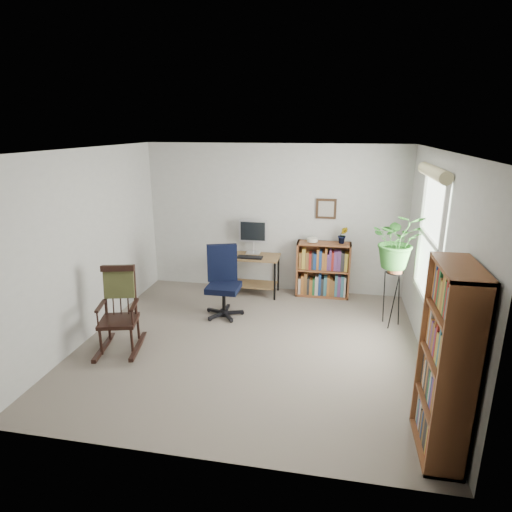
% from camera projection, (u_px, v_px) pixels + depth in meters
% --- Properties ---
extents(floor, '(4.20, 4.00, 0.00)m').
position_uv_depth(floor, '(250.00, 344.00, 5.42)').
color(floor, gray).
rests_on(floor, ground).
extents(ceiling, '(4.20, 4.00, 0.00)m').
position_uv_depth(ceiling, '(249.00, 150.00, 4.73)').
color(ceiling, silver).
rests_on(ceiling, ground).
extents(wall_back, '(4.20, 0.00, 2.40)m').
position_uv_depth(wall_back, '(274.00, 219.00, 6.96)').
color(wall_back, '#BBBBB7').
rests_on(wall_back, ground).
extents(wall_front, '(4.20, 0.00, 2.40)m').
position_uv_depth(wall_front, '(197.00, 328.00, 3.19)').
color(wall_front, '#BBBBB7').
rests_on(wall_front, ground).
extents(wall_left, '(0.00, 4.00, 2.40)m').
position_uv_depth(wall_left, '(89.00, 245.00, 5.45)').
color(wall_left, '#BBBBB7').
rests_on(wall_left, ground).
extents(wall_right, '(0.00, 4.00, 2.40)m').
position_uv_depth(wall_right, '(437.00, 264.00, 4.70)').
color(wall_right, '#BBBBB7').
rests_on(wall_right, ground).
extents(window, '(0.12, 1.20, 1.50)m').
position_uv_depth(window, '(429.00, 239.00, 4.93)').
color(window, white).
rests_on(window, wall_right).
extents(desk, '(0.90, 0.49, 0.65)m').
position_uv_depth(desk, '(252.00, 275.00, 6.98)').
color(desk, brown).
rests_on(desk, floor).
extents(monitor, '(0.46, 0.16, 0.56)m').
position_uv_depth(monitor, '(253.00, 237.00, 6.94)').
color(monitor, silver).
rests_on(monitor, desk).
extents(keyboard, '(0.40, 0.15, 0.02)m').
position_uv_depth(keyboard, '(250.00, 257.00, 6.77)').
color(keyboard, black).
rests_on(keyboard, desk).
extents(office_chair, '(0.72, 0.72, 1.04)m').
position_uv_depth(office_chair, '(223.00, 282.00, 6.09)').
color(office_chair, black).
rests_on(office_chair, floor).
extents(rocking_chair, '(0.76, 1.01, 1.05)m').
position_uv_depth(rocking_chair, '(117.00, 310.00, 5.15)').
color(rocking_chair, black).
rests_on(rocking_chair, floor).
extents(low_bookshelf, '(0.85, 0.28, 0.89)m').
position_uv_depth(low_bookshelf, '(323.00, 270.00, 6.86)').
color(low_bookshelf, brown).
rests_on(low_bookshelf, floor).
extents(tall_bookshelf, '(0.31, 0.72, 1.65)m').
position_uv_depth(tall_bookshelf, '(447.00, 363.00, 3.43)').
color(tall_bookshelf, brown).
rests_on(tall_bookshelf, floor).
extents(plant_stand, '(0.26, 0.26, 0.90)m').
position_uv_depth(plant_stand, '(392.00, 295.00, 5.82)').
color(plant_stand, black).
rests_on(plant_stand, floor).
extents(spider_plant, '(1.69, 1.88, 1.47)m').
position_uv_depth(spider_plant, '(401.00, 214.00, 5.50)').
color(spider_plant, '#2C6E26').
rests_on(spider_plant, plant_stand).
extents(potted_plant_small, '(0.13, 0.24, 0.11)m').
position_uv_depth(potted_plant_small, '(343.00, 240.00, 6.67)').
color(potted_plant_small, '#2C6E26').
rests_on(potted_plant_small, low_bookshelf).
extents(framed_picture, '(0.32, 0.04, 0.32)m').
position_uv_depth(framed_picture, '(326.00, 209.00, 6.72)').
color(framed_picture, black).
rests_on(framed_picture, wall_back).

